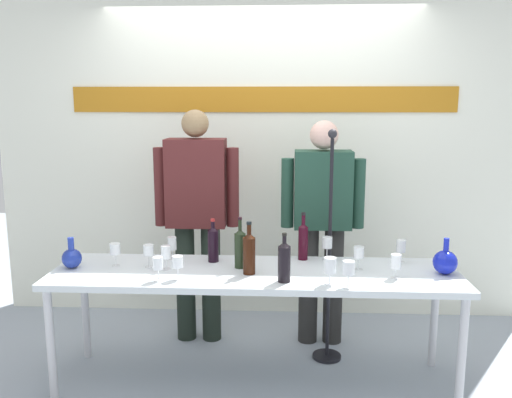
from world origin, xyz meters
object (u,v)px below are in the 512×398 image
at_px(display_table, 255,279).
at_px(wine_glass_left_3, 178,262).
at_px(presenter_left, 197,211).
at_px(wine_bottle_4, 249,252).
at_px(wine_glass_right_5, 359,253).
at_px(wine_glass_right_4, 327,243).
at_px(decanter_blue_right, 445,262).
at_px(wine_bottle_3, 240,247).
at_px(wine_glass_left_4, 166,253).
at_px(decanter_blue_left, 72,258).
at_px(presenter_right, 322,219).
at_px(wine_glass_left_1, 172,244).
at_px(microphone_stand, 329,284).
at_px(wine_glass_right_3, 396,262).
at_px(wine_glass_right_2, 401,247).
at_px(wine_bottle_2, 213,243).
at_px(wine_glass_left_0, 158,264).
at_px(wine_glass_left_2, 148,251).
at_px(wine_glass_right_1, 330,266).
at_px(wine_bottle_0, 303,240).
at_px(wine_glass_left_5, 115,249).
at_px(wine_bottle_1, 284,261).
at_px(wine_glass_right_0, 349,268).

xyz_separation_m(display_table, wine_glass_left_3, (-0.44, -0.18, 0.16)).
distance_m(display_table, presenter_left, 0.82).
height_order(wine_bottle_4, wine_glass_right_5, wine_bottle_4).
bearing_deg(wine_glass_right_4, decanter_blue_right, -20.31).
height_order(wine_bottle_3, wine_bottle_4, same).
bearing_deg(wine_glass_right_4, wine_glass_left_4, -166.10).
xyz_separation_m(decanter_blue_left, presenter_right, (1.60, 0.61, 0.13)).
relative_size(decanter_blue_left, wine_glass_left_1, 1.30).
height_order(presenter_right, microphone_stand, presenter_right).
xyz_separation_m(decanter_blue_left, wine_glass_right_3, (1.98, -0.09, 0.03)).
bearing_deg(wine_glass_right_2, wine_glass_left_4, -171.47).
relative_size(wine_glass_right_3, microphone_stand, 0.09).
relative_size(wine_bottle_2, wine_glass_left_0, 1.99).
xyz_separation_m(decanter_blue_right, presenter_right, (-0.70, 0.61, 0.12)).
bearing_deg(decanter_blue_left, wine_glass_right_4, 9.00).
xyz_separation_m(wine_glass_left_2, wine_glass_right_1, (1.11, -0.27, 0.00)).
bearing_deg(decanter_blue_right, presenter_right, 138.60).
bearing_deg(wine_bottle_3, wine_glass_left_0, -149.17).
xyz_separation_m(wine_bottle_0, wine_glass_right_2, (0.63, -0.03, -0.03)).
xyz_separation_m(wine_bottle_2, wine_glass_left_5, (-0.61, -0.13, -0.02)).
distance_m(presenter_left, wine_glass_right_2, 1.45).
xyz_separation_m(display_table, wine_glass_left_4, (-0.55, 0.00, 0.16)).
bearing_deg(wine_glass_right_2, wine_bottle_3, -170.87).
relative_size(wine_glass_left_5, wine_glass_right_4, 0.95).
xyz_separation_m(wine_bottle_2, wine_bottle_4, (0.25, -0.24, 0.01)).
relative_size(presenter_left, wine_glass_left_1, 11.36).
relative_size(wine_glass_left_4, wine_glass_right_1, 0.96).
height_order(wine_bottle_1, wine_bottle_2, wine_bottle_1).
distance_m(decanter_blue_right, wine_glass_right_2, 0.31).
height_order(display_table, wine_glass_left_0, wine_glass_left_0).
distance_m(decanter_blue_right, wine_glass_left_3, 1.60).
distance_m(presenter_left, wine_glass_right_3, 1.48).
relative_size(wine_glass_left_5, wine_glass_right_5, 0.99).
distance_m(wine_bottle_0, wine_glass_right_0, 0.58).
distance_m(wine_glass_left_0, wine_glass_left_3, 0.11).
distance_m(wine_bottle_0, wine_glass_left_4, 0.89).
bearing_deg(display_table, wine_glass_right_1, -27.04).
height_order(wine_bottle_0, wine_glass_right_1, wine_bottle_0).
distance_m(decanter_blue_left, wine_glass_right_3, 1.99).
xyz_separation_m(presenter_right, wine_bottle_4, (-0.48, -0.67, -0.06)).
bearing_deg(wine_glass_left_3, decanter_blue_right, 6.48).
bearing_deg(wine_glass_left_4, wine_glass_right_0, -14.28).
bearing_deg(wine_bottle_0, display_table, -139.74).
height_order(wine_glass_right_2, microphone_stand, microphone_stand).
distance_m(wine_glass_left_0, wine_glass_right_0, 1.09).
bearing_deg(wine_bottle_1, wine_glass_left_5, 167.16).
bearing_deg(decanter_blue_right, presenter_left, 159.05).
bearing_deg(wine_bottle_0, wine_glass_right_3, -33.00).
bearing_deg(wine_glass_right_3, wine_bottle_3, 170.91).
bearing_deg(wine_glass_left_1, wine_glass_right_5, -7.68).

